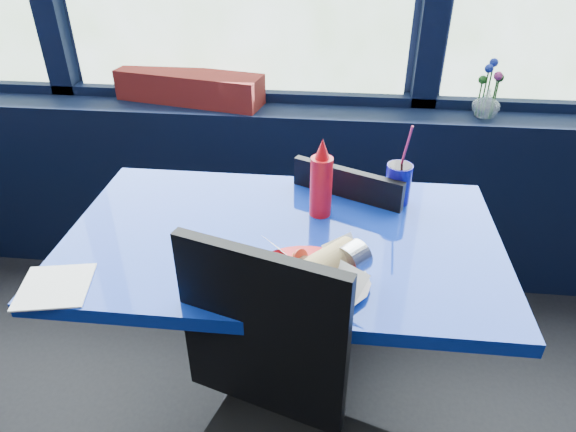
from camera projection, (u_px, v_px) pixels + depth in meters
The scene contains 10 objects.
window_sill at pixel (240, 188), 2.37m from camera, with size 5.00×0.26×0.80m, color black.
near_table at pixel (283, 285), 1.52m from camera, with size 1.20×0.70×0.75m.
chair_near_front at pixel (272, 428), 1.15m from camera, with size 0.53×0.54×0.94m.
chair_near_back at pixel (329, 246), 1.84m from camera, with size 0.50×0.50×0.84m.
planter_box at pixel (189, 87), 2.16m from camera, with size 0.63×0.16×0.13m, color maroon.
flower_vase at pixel (487, 100), 2.00m from camera, with size 0.14×0.14×0.23m.
food_basket at pixel (311, 273), 1.23m from camera, with size 0.33×0.33×0.10m.
ketchup_bottle at pixel (321, 182), 1.46m from camera, with size 0.06×0.06×0.24m.
soda_cup at pixel (398, 183), 1.55m from camera, with size 0.08×0.08×0.26m.
napkin at pixel (55, 286), 1.24m from camera, with size 0.16×0.16×0.00m, color white.
Camera 1 is at (0.44, 0.83, 1.56)m, focal length 32.00 mm.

